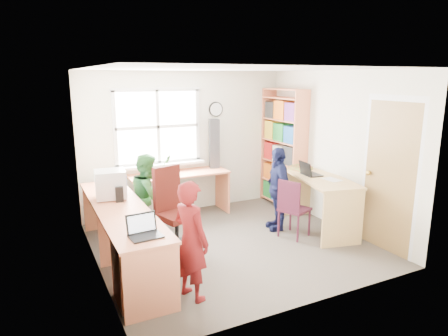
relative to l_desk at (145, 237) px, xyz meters
name	(u,v)px	position (x,y,z in m)	size (l,w,h in m)	color
room	(230,158)	(1.32, 0.38, 0.76)	(3.64, 3.44, 2.44)	#494139
l_desk	(145,237)	(0.00, 0.00, 0.00)	(2.38, 2.95, 0.75)	#FF9265
right_desk	(320,191)	(2.79, 0.22, 0.14)	(0.96, 1.53, 0.82)	#E4B872
bookshelf	(283,151)	(2.96, 1.47, 0.55)	(0.30, 1.02, 2.10)	#FF9265
swivel_chair	(173,213)	(0.55, 0.57, 0.03)	(0.65, 0.65, 1.12)	black
wooden_chair	(292,207)	(2.20, 0.12, 0.02)	(0.49, 0.49, 0.87)	#4B192B
crt_monitor	(111,184)	(-0.22, 0.77, 0.48)	(0.42, 0.38, 0.37)	silver
laptop_left	(144,231)	(-0.18, -0.65, 0.34)	(0.33, 0.28, 0.21)	black
laptop_right	(309,172)	(2.70, 0.40, 0.42)	(0.29, 0.34, 0.22)	black
speaker_a	(120,194)	(-0.15, 0.58, 0.39)	(0.12, 0.12, 0.20)	black
speaker_b	(109,185)	(-0.18, 1.11, 0.38)	(0.10, 0.10, 0.18)	black
cd_tower	(214,144)	(1.75, 1.81, 0.72)	(0.20, 0.19, 0.85)	black
game_box	(300,168)	(2.81, 0.77, 0.39)	(0.34, 0.34, 0.06)	red
paper_a	(140,221)	(-0.10, -0.22, 0.30)	(0.24, 0.33, 0.00)	silver
paper_b	(332,179)	(2.84, 0.03, 0.37)	(0.20, 0.28, 0.00)	silver
potted_plant	(166,165)	(0.84, 1.69, 0.46)	(0.18, 0.14, 0.33)	#29682E
person_red	(191,241)	(0.29, -0.75, 0.19)	(0.47, 0.31, 1.29)	maroon
person_green	(149,197)	(0.34, 1.00, 0.17)	(0.61, 0.48, 1.25)	#307832
person_navy	(278,189)	(2.21, 0.51, 0.18)	(0.75, 0.31, 1.28)	#141940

